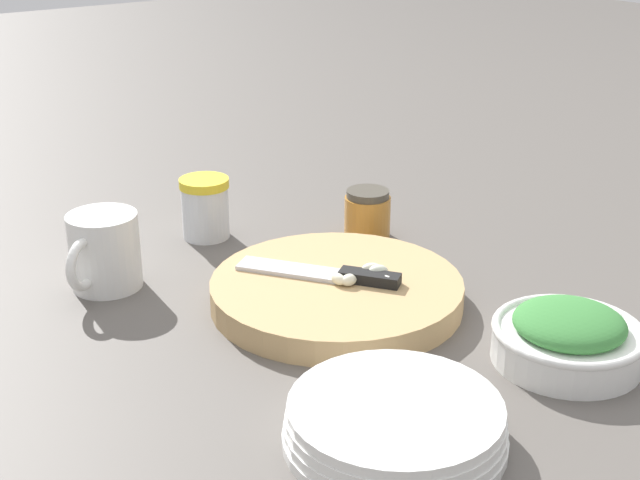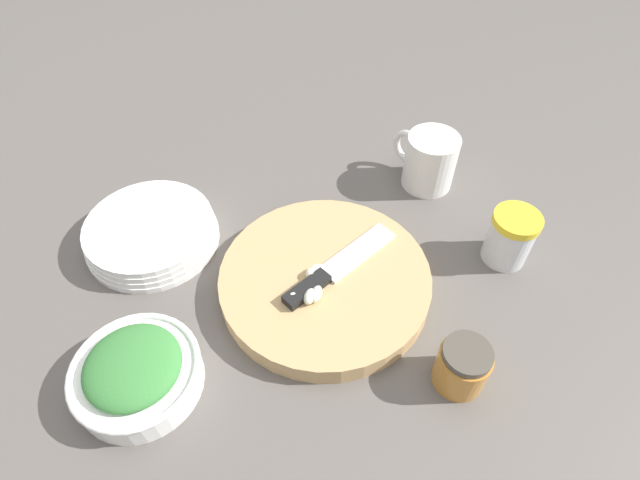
# 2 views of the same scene
# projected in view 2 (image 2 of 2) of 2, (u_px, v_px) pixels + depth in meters

# --- Properties ---
(ground_plane) EXTENTS (5.00, 5.00, 0.00)m
(ground_plane) POSITION_uv_depth(u_px,v_px,m) (343.00, 264.00, 0.74)
(ground_plane) COLOR #56514C
(cutting_board) EXTENTS (0.29, 0.29, 0.03)m
(cutting_board) POSITION_uv_depth(u_px,v_px,m) (325.00, 281.00, 0.70)
(cutting_board) COLOR tan
(cutting_board) RESTS_ON ground_plane
(chef_knife) EXTENTS (0.17, 0.14, 0.01)m
(chef_knife) POSITION_uv_depth(u_px,v_px,m) (334.00, 269.00, 0.69)
(chef_knife) COLOR black
(chef_knife) RESTS_ON cutting_board
(garlic_cloves) EXTENTS (0.06, 0.07, 0.02)m
(garlic_cloves) POSITION_uv_depth(u_px,v_px,m) (310.00, 288.00, 0.66)
(garlic_cloves) COLOR #EAE5C7
(garlic_cloves) RESTS_ON cutting_board
(herb_bowl) EXTENTS (0.16, 0.16, 0.06)m
(herb_bowl) POSITION_uv_depth(u_px,v_px,m) (136.00, 372.00, 0.59)
(herb_bowl) COLOR silver
(herb_bowl) RESTS_ON ground_plane
(spice_jar) EXTENTS (0.07, 0.07, 0.08)m
(spice_jar) POSITION_uv_depth(u_px,v_px,m) (510.00, 237.00, 0.71)
(spice_jar) COLOR silver
(spice_jar) RESTS_ON ground_plane
(coffee_mug) EXTENTS (0.09, 0.11, 0.09)m
(coffee_mug) POSITION_uv_depth(u_px,v_px,m) (429.00, 160.00, 0.82)
(coffee_mug) COLOR silver
(coffee_mug) RESTS_ON ground_plane
(plate_stack) EXTENTS (0.20, 0.20, 0.04)m
(plate_stack) POSITION_uv_depth(u_px,v_px,m) (151.00, 233.00, 0.75)
(plate_stack) COLOR silver
(plate_stack) RESTS_ON ground_plane
(honey_jar) EXTENTS (0.06, 0.06, 0.07)m
(honey_jar) POSITION_uv_depth(u_px,v_px,m) (462.00, 366.00, 0.59)
(honey_jar) COLOR #BC7A2D
(honey_jar) RESTS_ON ground_plane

